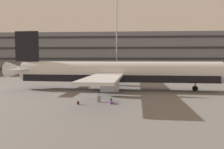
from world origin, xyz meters
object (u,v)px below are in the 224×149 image
object	(u,v)px
suitcase_orange	(99,99)
backpack_large	(78,103)
backpack_small	(111,100)
airliner	(115,73)
suitcase_upright	(112,103)

from	to	relation	value
suitcase_orange	backpack_large	world-z (taller)	suitcase_orange
backpack_small	airliner	bearing A→B (deg)	89.86
suitcase_orange	backpack_large	xyz separation A→B (m)	(-2.34, -1.57, -0.21)
suitcase_upright	backpack_large	size ratio (longest dim) A/B	1.65
airliner	suitcase_upright	distance (m)	12.34
airliner	backpack_small	world-z (taller)	airliner
airliner	suitcase_upright	xyz separation A→B (m)	(0.08, -12.01, -2.86)
airliner	suitcase_orange	bearing A→B (deg)	-97.95
backpack_large	backpack_small	distance (m)	4.36
suitcase_orange	backpack_large	bearing A→B (deg)	-146.07
airliner	backpack_large	size ratio (longest dim) A/B	86.93
airliner	suitcase_orange	xyz separation A→B (m)	(-1.55, -11.13, -2.56)
backpack_large	airliner	bearing A→B (deg)	72.96
airliner	backpack_small	distance (m)	11.04
suitcase_upright	suitcase_orange	distance (m)	1.88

